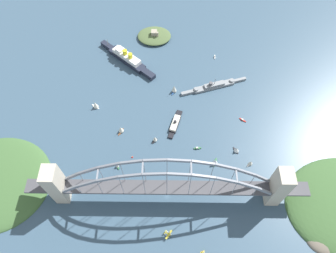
% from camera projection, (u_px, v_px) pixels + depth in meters
% --- Properties ---
extents(ground_plane, '(1400.00, 1400.00, 0.00)m').
position_uv_depth(ground_plane, '(167.00, 196.00, 320.35)').
color(ground_plane, '#385166').
extents(harbor_arch_bridge, '(272.54, 17.48, 74.59)m').
position_uv_depth(harbor_arch_bridge, '(167.00, 186.00, 294.56)').
color(harbor_arch_bridge, '#BCB29E').
rests_on(harbor_arch_bridge, ground).
extents(ocean_liner, '(78.92, 69.60, 18.55)m').
position_uv_depth(ocean_liner, '(127.00, 58.00, 415.35)').
color(ocean_liner, '#1E2333').
rests_on(ocean_liner, ground).
extents(naval_cruiser, '(84.92, 30.41, 16.23)m').
position_uv_depth(naval_cruiser, '(214.00, 86.00, 394.16)').
color(naval_cruiser, gray).
rests_on(naval_cruiser, ground).
extents(harbor_ferry_steamer, '(17.42, 39.99, 7.50)m').
position_uv_depth(harbor_ferry_steamer, '(175.00, 123.00, 364.80)').
color(harbor_ferry_steamer, black).
rests_on(harbor_ferry_steamer, ground).
extents(fort_island_mid_harbor, '(47.48, 39.43, 12.58)m').
position_uv_depth(fort_island_mid_harbor, '(154.00, 36.00, 441.59)').
color(fort_island_mid_harbor, '#4C6038').
rests_on(fort_island_mid_harbor, ground).
extents(seaplane_taxiing_near_bridge, '(8.42, 9.12, 4.96)m').
position_uv_depth(seaplane_taxiing_near_bridge, '(168.00, 234.00, 298.28)').
color(seaplane_taxiing_near_bridge, '#B7B7B2').
rests_on(seaplane_taxiing_near_bridge, ground).
extents(small_boat_0, '(7.15, 6.26, 7.76)m').
position_uv_depth(small_boat_0, '(251.00, 163.00, 336.40)').
color(small_boat_0, silver).
rests_on(small_boat_0, ground).
extents(small_boat_1, '(6.71, 7.73, 8.97)m').
position_uv_depth(small_boat_1, '(155.00, 139.00, 351.58)').
color(small_boat_1, black).
rests_on(small_boat_1, ground).
extents(small_boat_2, '(7.73, 6.33, 1.98)m').
position_uv_depth(small_boat_2, '(243.00, 120.00, 369.27)').
color(small_boat_2, '#B2231E').
rests_on(small_boat_2, ground).
extents(small_boat_3, '(7.85, 10.19, 12.40)m').
position_uv_depth(small_boat_3, '(174.00, 89.00, 387.92)').
color(small_boat_3, '#234C8C').
rests_on(small_boat_3, ground).
extents(small_boat_4, '(10.05, 8.58, 11.61)m').
position_uv_depth(small_boat_4, '(95.00, 105.00, 375.31)').
color(small_boat_4, silver).
rests_on(small_boat_4, ground).
extents(small_boat_5, '(8.54, 2.68, 2.50)m').
position_uv_depth(small_boat_5, '(197.00, 148.00, 349.02)').
color(small_boat_5, '#2D6B3D').
rests_on(small_boat_5, ground).
extents(small_boat_6, '(7.01, 8.98, 8.36)m').
position_uv_depth(small_boat_6, '(237.00, 150.00, 344.65)').
color(small_boat_6, black).
rests_on(small_boat_6, ground).
extents(small_boat_7, '(1.91, 7.57, 2.36)m').
position_uv_depth(small_boat_7, '(215.00, 57.00, 423.38)').
color(small_boat_7, silver).
rests_on(small_boat_7, ground).
extents(small_boat_8, '(7.77, 10.04, 9.88)m').
position_uv_depth(small_boat_8, '(121.00, 129.00, 357.81)').
color(small_boat_8, brown).
rests_on(small_boat_8, ground).
extents(small_boat_9, '(7.53, 10.52, 10.55)m').
position_uv_depth(small_boat_9, '(215.00, 162.00, 335.84)').
color(small_boat_9, '#2D6B3D').
rests_on(small_boat_9, ground).
extents(small_boat_10, '(4.80, 6.28, 7.32)m').
position_uv_depth(small_boat_10, '(117.00, 165.00, 335.06)').
color(small_boat_10, '#2D6B3D').
rests_on(small_boat_10, ground).
extents(channel_marker_buoy, '(2.20, 2.20, 2.75)m').
position_uv_depth(channel_marker_buoy, '(132.00, 157.00, 343.01)').
color(channel_marker_buoy, red).
rests_on(channel_marker_buoy, ground).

